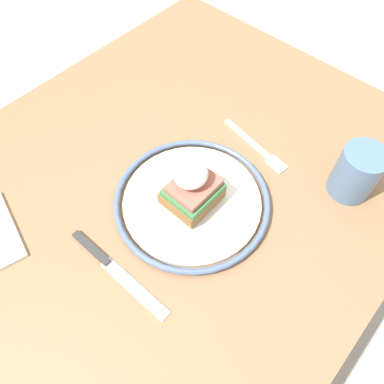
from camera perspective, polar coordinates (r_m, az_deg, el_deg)
ground_plane at (r=1.31m, az=-2.22°, el=-17.03°), size 6.00×6.00×0.00m
dining_table at (r=0.75m, az=-3.71°, el=-4.20°), size 0.95×0.75×0.72m
plate at (r=0.62m, az=-0.00°, el=-1.37°), size 0.26×0.26×0.02m
sandwich at (r=0.59m, az=0.03°, el=0.73°), size 0.08×0.07×0.08m
fork at (r=0.70m, az=9.90°, el=6.71°), size 0.04×0.15×0.00m
knife at (r=0.59m, az=-12.26°, el=-10.98°), size 0.02×0.20×0.01m
cup at (r=0.66m, az=23.85°, el=2.78°), size 0.07×0.07×0.09m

